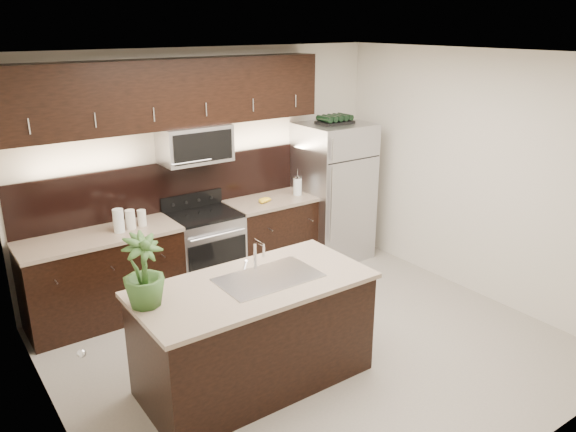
% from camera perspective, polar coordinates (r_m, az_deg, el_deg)
% --- Properties ---
extents(ground, '(4.50, 4.50, 0.00)m').
position_cam_1_polar(ground, '(5.54, 2.47, -13.12)').
color(ground, gray).
rests_on(ground, ground).
extents(room_walls, '(4.52, 4.02, 2.71)m').
position_cam_1_polar(room_walls, '(4.75, 1.97, 3.79)').
color(room_walls, beige).
rests_on(room_walls, ground).
extents(counter_run, '(3.51, 0.65, 0.94)m').
position_cam_1_polar(counter_run, '(6.40, -10.07, -4.01)').
color(counter_run, black).
rests_on(counter_run, ground).
extents(upper_fixtures, '(3.49, 0.40, 1.66)m').
position_cam_1_polar(upper_fixtures, '(6.10, -11.37, 11.10)').
color(upper_fixtures, black).
rests_on(upper_fixtures, counter_run).
extents(island, '(1.96, 0.96, 0.94)m').
position_cam_1_polar(island, '(4.84, -3.43, -11.76)').
color(island, black).
rests_on(island, ground).
extents(sink_faucet, '(0.84, 0.50, 0.28)m').
position_cam_1_polar(sink_faucet, '(4.69, -2.05, -6.09)').
color(sink_faucet, silver).
rests_on(sink_faucet, island).
extents(refrigerator, '(0.85, 0.77, 1.77)m').
position_cam_1_polar(refrigerator, '(7.25, 4.58, 2.46)').
color(refrigerator, '#B2B2B7').
rests_on(refrigerator, ground).
extents(wine_rack, '(0.44, 0.27, 0.10)m').
position_cam_1_polar(wine_rack, '(7.04, 4.78, 9.75)').
color(wine_rack, black).
rests_on(wine_rack, refrigerator).
extents(plant, '(0.38, 0.38, 0.56)m').
position_cam_1_polar(plant, '(4.27, -14.51, -5.44)').
color(plant, '#2A4C1E').
rests_on(plant, island).
extents(canisters, '(0.36, 0.14, 0.24)m').
position_cam_1_polar(canisters, '(5.94, -15.99, -0.36)').
color(canisters, silver).
rests_on(canisters, counter_run).
extents(french_press, '(0.11, 0.11, 0.32)m').
position_cam_1_polar(french_press, '(6.87, 0.97, 3.12)').
color(french_press, silver).
rests_on(french_press, counter_run).
extents(bananas, '(0.20, 0.18, 0.05)m').
position_cam_1_polar(bananas, '(6.58, -2.75, 1.53)').
color(bananas, yellow).
rests_on(bananas, counter_run).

